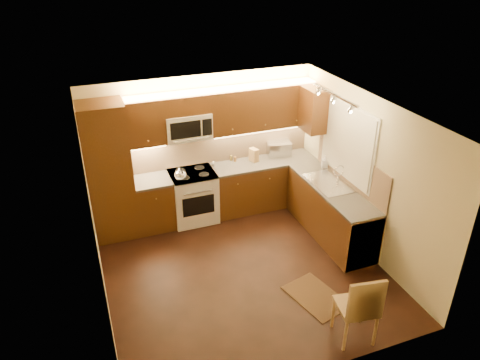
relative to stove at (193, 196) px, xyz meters
name	(u,v)px	position (x,y,z in m)	size (l,w,h in m)	color
floor	(244,270)	(0.30, -1.68, -0.46)	(4.00, 4.00, 0.01)	black
ceiling	(244,113)	(0.30, -1.68, 2.04)	(4.00, 4.00, 0.01)	beige
wall_back	(203,145)	(0.30, 0.32, 0.79)	(4.00, 0.01, 2.50)	beige
wall_front	(314,291)	(0.30, -3.67, 0.79)	(4.00, 0.01, 2.50)	beige
wall_left	(95,227)	(-1.70, -1.68, 0.79)	(0.01, 4.00, 2.50)	beige
wall_right	(366,176)	(2.30, -1.68, 0.79)	(0.01, 4.00, 2.50)	beige
pantry	(109,173)	(-1.35, 0.02, 0.69)	(0.70, 0.60, 2.30)	#3F240D
base_cab_back_left	(154,204)	(-0.69, 0.02, -0.03)	(0.62, 0.60, 0.86)	#3F240D
counter_back_left	(152,181)	(-0.69, 0.02, 0.42)	(0.62, 0.60, 0.04)	#373432
base_cab_back_right	(263,184)	(1.34, 0.02, -0.03)	(1.92, 0.60, 0.86)	#3F240D
counter_back_right	(264,162)	(1.34, 0.02, 0.42)	(1.92, 0.60, 0.04)	#373432
base_cab_right	(330,212)	(2.00, -1.28, -0.03)	(0.60, 2.00, 0.86)	#3F240D
counter_right	(333,189)	(2.00, -1.28, 0.42)	(0.60, 2.00, 0.04)	#373432
dishwasher	(354,235)	(2.00, -1.98, -0.03)	(0.58, 0.60, 0.84)	silver
backsplash_back	(222,145)	(0.65, 0.31, 0.74)	(3.30, 0.02, 0.60)	tan
backsplash_right	(351,168)	(2.29, -1.28, 0.74)	(0.02, 2.00, 0.60)	tan
upper_cab_back_left	(145,122)	(-0.69, 0.15, 1.42)	(0.62, 0.35, 0.75)	#3F240D
upper_cab_back_right	(262,107)	(1.34, 0.15, 1.42)	(1.92, 0.35, 0.75)	#3F240D
upper_cab_bridge	(186,104)	(0.00, 0.15, 1.63)	(0.76, 0.35, 0.31)	#3F240D
upper_cab_right_corner	(314,110)	(2.12, -0.28, 1.42)	(0.35, 0.50, 0.75)	#3F240D
stove	(193,196)	(0.00, 0.00, 0.00)	(0.76, 0.65, 0.92)	silver
microwave	(188,126)	(0.00, 0.14, 1.26)	(0.76, 0.38, 0.44)	silver
window_frame	(348,142)	(2.29, -1.12, 1.14)	(0.03, 1.44, 1.24)	silver
window_blinds	(347,142)	(2.27, -1.12, 1.14)	(0.02, 1.36, 1.16)	silver
sink	(329,179)	(2.00, -1.12, 0.52)	(0.52, 0.86, 0.15)	silver
faucet	(339,173)	(2.18, -1.12, 0.59)	(0.20, 0.04, 0.30)	silver
track_light_bar	(334,94)	(1.85, -1.27, 2.00)	(0.04, 1.20, 0.03)	silver
kettle	(180,173)	(-0.24, -0.16, 0.57)	(0.19, 0.19, 0.22)	silver
toaster_oven	(279,148)	(1.71, 0.20, 0.57)	(0.43, 0.32, 0.26)	silver
knife_block	(254,155)	(1.18, 0.11, 0.56)	(0.11, 0.17, 0.23)	olive
spice_jar_a	(214,164)	(0.44, 0.15, 0.48)	(0.05, 0.05, 0.08)	silver
spice_jar_b	(231,158)	(0.80, 0.26, 0.49)	(0.04, 0.04, 0.10)	brown
spice_jar_c	(214,163)	(0.45, 0.18, 0.49)	(0.04, 0.04, 0.09)	silver
spice_jar_d	(235,159)	(0.86, 0.21, 0.48)	(0.05, 0.05, 0.09)	brown
soap_bottle	(325,162)	(2.24, -0.57, 0.55)	(0.10, 0.10, 0.22)	white
rug	(316,297)	(1.04, -2.58, -0.45)	(0.58, 0.86, 0.01)	black
dining_chair	(356,305)	(1.12, -3.35, 0.05)	(0.45, 0.45, 1.02)	olive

